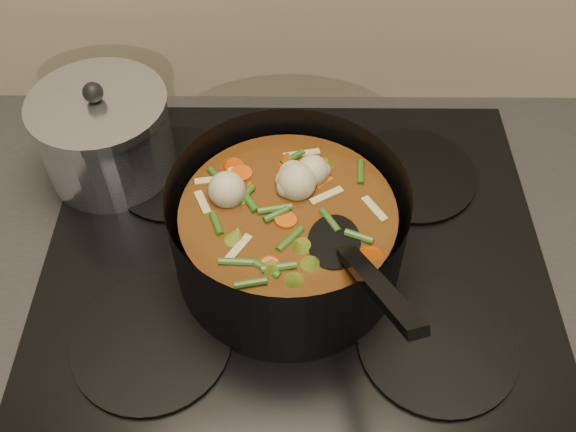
{
  "coord_description": "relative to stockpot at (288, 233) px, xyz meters",
  "views": [
    {
      "loc": [
        -0.0,
        1.45,
        1.58
      ],
      "look_at": [
        -0.01,
        1.91,
        1.02
      ],
      "focal_mm": 40.0,
      "sensor_mm": 36.0,
      "label": 1
    }
  ],
  "objects": [
    {
      "name": "counter",
      "position": [
        0.01,
        0.02,
        -0.54
      ],
      "size": [
        2.64,
        0.64,
        0.91
      ],
      "color": "brown",
      "rests_on": "ground"
    },
    {
      "name": "stockpot",
      "position": [
        0.0,
        0.0,
        0.0
      ],
      "size": [
        0.29,
        0.36,
        0.2
      ],
      "rotation": [
        0.0,
        0.0,
        0.1
      ],
      "color": "black",
      "rests_on": "stovetop"
    },
    {
      "name": "stovetop",
      "position": [
        0.01,
        0.02,
        -0.07
      ],
      "size": [
        0.62,
        0.54,
        0.03
      ],
      "color": "black",
      "rests_on": "counter"
    },
    {
      "name": "saucepan",
      "position": [
        -0.24,
        0.16,
        -0.0
      ],
      "size": [
        0.18,
        0.18,
        0.15
      ],
      "rotation": [
        0.0,
        0.0,
        -0.03
      ],
      "color": "silver",
      "rests_on": "stovetop"
    }
  ]
}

